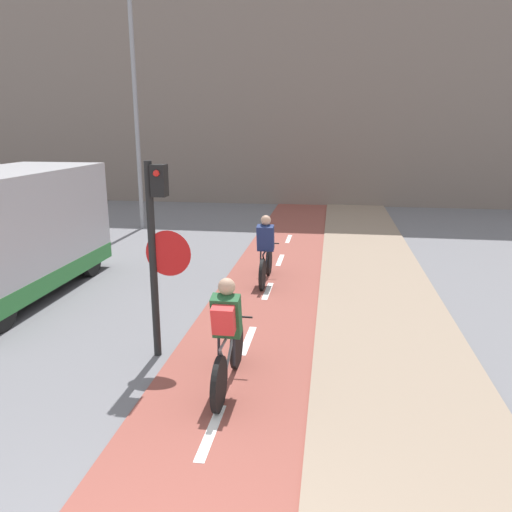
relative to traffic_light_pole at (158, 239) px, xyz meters
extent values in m
cube|color=white|center=(1.18, -1.83, -1.79)|extent=(0.12, 1.10, 0.00)
cube|color=white|center=(1.18, 0.67, -1.79)|extent=(0.12, 1.10, 0.00)
cube|color=white|center=(1.18, 3.17, -1.79)|extent=(0.12, 1.10, 0.00)
cube|color=white|center=(1.18, 5.67, -1.79)|extent=(0.12, 1.10, 0.00)
cube|color=white|center=(1.18, 8.17, -1.79)|extent=(0.12, 1.10, 0.00)
cube|color=slate|center=(1.18, 17.61, 3.36)|extent=(60.00, 5.00, 10.34)
cylinder|color=black|center=(-0.09, 0.00, -0.36)|extent=(0.11, 0.11, 2.90)
cube|color=black|center=(0.07, 0.00, 0.83)|extent=(0.20, 0.20, 0.44)
sphere|color=red|center=(0.07, -0.11, 0.94)|extent=(0.09, 0.09, 0.09)
cone|color=red|center=(0.15, 0.00, -0.21)|extent=(0.67, 0.01, 0.67)
cone|color=silver|center=(0.15, 0.00, -0.21)|extent=(0.60, 0.02, 0.60)
cylinder|color=gray|center=(-3.89, 9.24, 1.75)|extent=(0.14, 0.14, 7.12)
cylinder|color=black|center=(1.17, -1.33, -1.47)|extent=(0.07, 0.68, 0.68)
cylinder|color=black|center=(1.17, -0.19, -1.47)|extent=(0.07, 0.68, 0.68)
cylinder|color=slate|center=(1.17, -0.55, -1.29)|extent=(0.04, 0.72, 0.42)
cylinder|color=slate|center=(1.17, -1.07, -1.27)|extent=(0.04, 0.38, 0.45)
cylinder|color=slate|center=(1.17, -0.72, -1.07)|extent=(0.04, 1.06, 0.07)
cylinder|color=slate|center=(1.17, -1.11, -1.48)|extent=(0.04, 0.43, 0.05)
cylinder|color=black|center=(1.17, -0.19, -1.04)|extent=(0.46, 0.03, 0.03)
cube|color=#235B33|center=(1.17, -0.85, -0.78)|extent=(0.36, 0.31, 0.59)
sphere|color=tan|center=(1.17, -0.81, -0.40)|extent=(0.22, 0.22, 0.22)
cylinder|color=#232328|center=(1.07, -0.88, -1.22)|extent=(0.04, 0.07, 0.43)
cylinder|color=#232328|center=(1.27, -0.88, -1.22)|extent=(0.04, 0.07, 0.43)
cube|color=red|center=(1.17, -1.03, -0.76)|extent=(0.28, 0.23, 0.39)
cylinder|color=black|center=(1.05, 3.29, -1.47)|extent=(0.07, 0.67, 0.67)
cylinder|color=black|center=(1.05, 4.40, -1.47)|extent=(0.07, 0.67, 0.67)
cylinder|color=black|center=(1.05, 4.06, -1.29)|extent=(0.04, 0.71, 0.42)
cylinder|color=black|center=(1.05, 3.54, -1.28)|extent=(0.04, 0.37, 0.44)
cylinder|color=black|center=(1.05, 3.89, -1.08)|extent=(0.04, 1.03, 0.07)
cylinder|color=black|center=(1.05, 3.50, -1.48)|extent=(0.04, 0.42, 0.05)
cylinder|color=black|center=(1.05, 4.40, -1.05)|extent=(0.46, 0.03, 0.03)
cube|color=navy|center=(1.05, 3.76, -0.79)|extent=(0.36, 0.31, 0.59)
sphere|color=tan|center=(1.05, 3.80, -0.41)|extent=(0.22, 0.22, 0.22)
cylinder|color=#232328|center=(0.95, 3.73, -1.23)|extent=(0.04, 0.07, 0.42)
cylinder|color=#232328|center=(1.15, 3.73, -1.23)|extent=(0.04, 0.07, 0.42)
cube|color=#B7B7BC|center=(-3.94, 2.10, -0.42)|extent=(2.08, 5.02, 2.28)
cube|color=#33843D|center=(-3.94, 2.10, -1.38)|extent=(2.09, 5.03, 0.36)
cube|color=black|center=(-3.94, 4.58, -0.03)|extent=(1.87, 0.04, 0.70)
cylinder|color=black|center=(-4.87, 3.73, -1.46)|extent=(0.18, 0.70, 0.70)
cylinder|color=black|center=(-3.00, 3.73, -1.46)|extent=(0.18, 0.70, 0.70)
cylinder|color=black|center=(-3.00, 0.47, -1.46)|extent=(0.18, 0.70, 0.70)
camera|label=1|loc=(2.43, -6.64, 1.56)|focal=35.00mm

